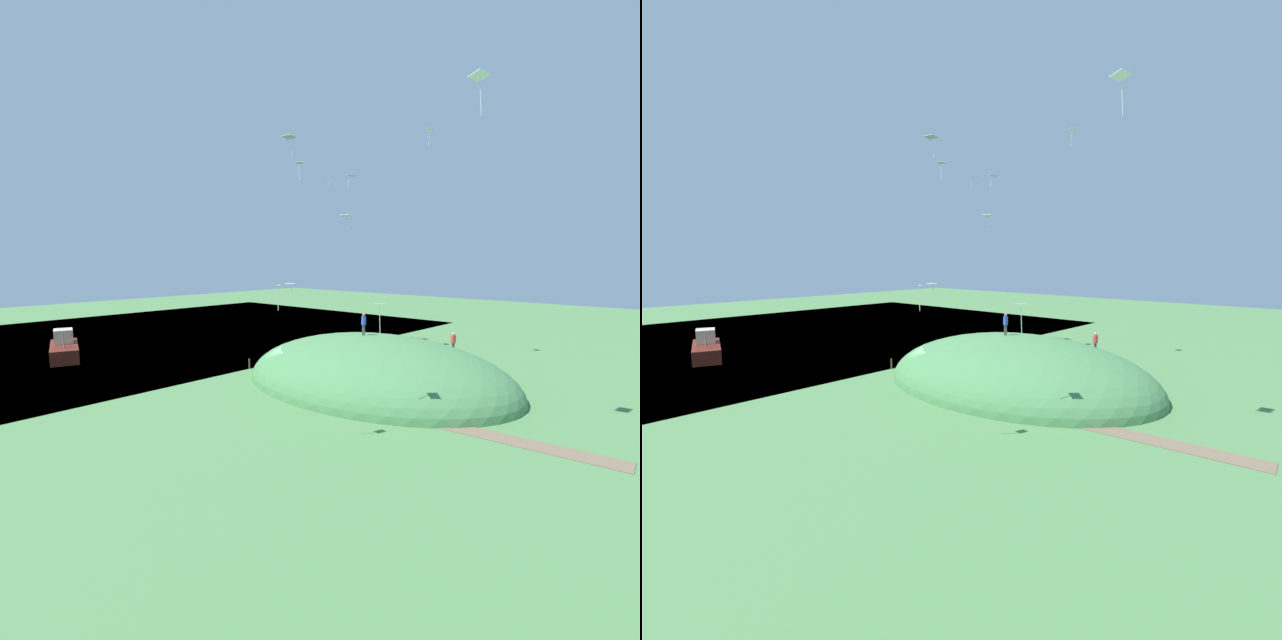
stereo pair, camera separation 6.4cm
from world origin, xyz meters
TOP-DOWN VIEW (x-y plane):
  - ground_plane at (0.00, 0.00)m, footprint 160.00×160.00m
  - lake_water at (-29.18, 0.00)m, footprint 48.35×80.00m
  - grass_hill at (6.23, 3.71)m, footprint 22.86×16.57m
  - dirt_path at (18.76, -0.78)m, footprint 10.98×2.28m
  - boat_on_lake at (-22.16, -9.18)m, footprint 8.07×4.82m
  - person_with_child at (5.22, 3.47)m, footprint 0.51×0.51m
  - person_near_shore at (-3.68, 11.58)m, footprint 0.54×0.54m
  - person_on_hilltop at (9.42, 10.51)m, footprint 0.53×0.53m
  - kite_0 at (-6.30, 6.68)m, footprint 0.98×1.20m
  - kite_1 at (12.22, -4.44)m, footprint 0.77×0.76m
  - kite_2 at (-6.74, 13.39)m, footprint 1.19×1.04m
  - kite_3 at (16.28, -1.81)m, footprint 0.84×1.14m
  - kite_4 at (4.77, 13.77)m, footprint 0.83×0.86m
  - kite_5 at (-2.05, 2.53)m, footprint 1.06×0.75m
  - kite_6 at (-2.27, 3.98)m, footprint 0.81×0.80m
  - kite_7 at (9.78, -9.55)m, footprint 0.59×0.72m
  - kite_8 at (5.11, 1.28)m, footprint 0.88×0.70m
  - kite_9 at (-3.15, 12.23)m, footprint 1.12×1.25m
  - mooring_post at (-5.05, 0.24)m, footprint 0.14×0.14m

SIDE VIEW (x-z plane):
  - lake_water at x=-29.18m, z-range -0.40..0.00m
  - ground_plane at x=0.00m, z-range 0.00..0.00m
  - grass_hill at x=6.23m, z-range -3.82..3.82m
  - dirt_path at x=18.76m, z-range 0.00..0.04m
  - mooring_post at x=-5.05m, z-range 0.00..0.91m
  - boat_on_lake at x=-22.16m, z-range -0.53..2.37m
  - person_near_shore at x=-3.68m, z-range 0.21..1.87m
  - person_on_hilltop at x=9.42m, z-range 2.13..3.86m
  - person_with_child at x=5.22m, z-range 4.04..5.79m
  - kite_1 at x=12.22m, z-range 6.27..8.11m
  - kite_0 at x=-6.30m, z-range 6.59..7.96m
  - kite_7 at x=9.78m, z-range 7.75..9.12m
  - kite_8 at x=5.11m, z-range 12.38..13.46m
  - kite_6 at x=-2.27m, z-range 17.15..18.70m
  - kite_9 at x=-3.15m, z-range 17.46..18.63m
  - kite_2 at x=-6.74m, z-range 17.86..19.02m
  - kite_3 at x=16.28m, z-range 17.97..20.10m
  - kite_5 at x=-2.05m, z-range 18.99..20.66m
  - kite_4 at x=4.77m, z-range 20.60..22.17m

